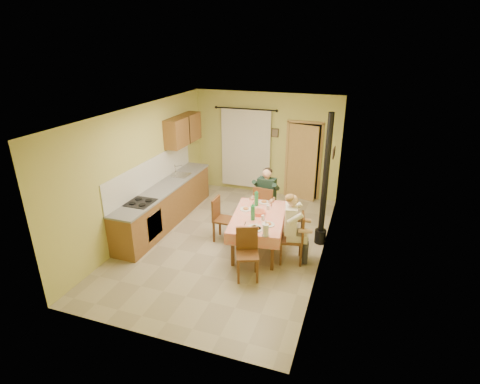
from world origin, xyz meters
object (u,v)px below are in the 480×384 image
at_px(stove_flue, 324,199).
at_px(chair_left, 224,227).
at_px(dining_table, 258,232).
at_px(chair_right, 292,247).
at_px(chair_near, 247,264).
at_px(man_right, 292,221).
at_px(man_far, 266,191).
at_px(chair_far, 265,215).

bearing_deg(stove_flue, chair_left, -164.83).
distance_m(dining_table, chair_right, 0.79).
distance_m(chair_near, man_right, 1.19).
xyz_separation_m(chair_near, man_far, (-0.23, 2.08, 0.59)).
bearing_deg(dining_table, chair_left, 162.98).
bearing_deg(chair_near, dining_table, -105.78).
height_order(man_far, stove_flue, stove_flue).
xyz_separation_m(dining_table, chair_right, (0.75, -0.22, -0.09)).
bearing_deg(chair_left, stove_flue, 105.48).
relative_size(man_far, man_right, 1.00).
distance_m(chair_right, man_right, 0.59).
xyz_separation_m(dining_table, man_right, (0.74, -0.23, 0.50)).
bearing_deg(dining_table, man_far, 88.77).
xyz_separation_m(man_right, stove_flue, (0.46, 0.90, 0.15)).
relative_size(man_far, stove_flue, 0.50).
relative_size(chair_left, man_right, 0.69).
bearing_deg(chair_right, chair_left, 64.90).
distance_m(chair_left, man_far, 1.28).
relative_size(chair_near, chair_left, 0.99).
height_order(chair_left, man_right, man_right).
relative_size(chair_right, man_far, 0.72).
xyz_separation_m(chair_far, stove_flue, (1.32, -0.34, 0.73)).
bearing_deg(chair_right, chair_near, 129.48).
relative_size(dining_table, stove_flue, 0.66).
xyz_separation_m(chair_right, chair_left, (-1.57, 0.35, -0.00)).
distance_m(chair_far, chair_left, 1.13).
distance_m(dining_table, man_far, 1.15).
bearing_deg(chair_right, dining_table, 61.06).
distance_m(dining_table, man_right, 0.92).
bearing_deg(dining_table, chair_right, -24.51).
height_order(chair_far, chair_left, chair_far).
relative_size(chair_near, stove_flue, 0.34).
distance_m(dining_table, chair_left, 0.83).
height_order(dining_table, chair_left, chair_left).
distance_m(chair_far, man_right, 1.62).
bearing_deg(man_far, dining_table, -77.89).
height_order(dining_table, stove_flue, stove_flue).
xyz_separation_m(dining_table, stove_flue, (1.20, 0.68, 0.64)).
xyz_separation_m(chair_right, man_right, (-0.01, -0.00, 0.59)).
bearing_deg(man_far, man_right, -50.30).
height_order(chair_left, man_far, man_far).
bearing_deg(chair_right, stove_flue, -38.56).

